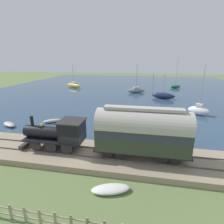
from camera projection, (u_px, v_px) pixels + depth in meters
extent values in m
plane|color=#607542|center=(77.00, 159.00, 16.80)|extent=(200.00, 200.00, 0.00)
cube|color=#2D4760|center=(126.00, 87.00, 57.52)|extent=(80.00, 80.00, 0.01)
cube|color=gray|center=(79.00, 154.00, 17.10)|extent=(5.28, 56.00, 0.56)
cube|color=#4C4742|center=(75.00, 155.00, 16.19)|extent=(0.07, 54.88, 0.12)
cube|color=#4C4742|center=(82.00, 147.00, 17.80)|extent=(0.07, 54.88, 0.12)
cylinder|color=black|center=(67.00, 148.00, 16.15)|extent=(0.12, 1.14, 1.14)
cylinder|color=black|center=(74.00, 140.00, 17.75)|extent=(0.12, 1.14, 1.14)
cylinder|color=black|center=(51.00, 147.00, 16.43)|extent=(0.12, 1.14, 1.14)
cylinder|color=black|center=(59.00, 139.00, 18.03)|extent=(0.12, 1.14, 1.14)
cylinder|color=black|center=(35.00, 145.00, 16.71)|extent=(0.12, 1.14, 1.14)
cylinder|color=black|center=(45.00, 138.00, 18.31)|extent=(0.12, 1.14, 1.14)
cube|color=black|center=(55.00, 139.00, 17.10)|extent=(2.21, 5.85, 0.12)
cylinder|color=black|center=(43.00, 132.00, 17.11)|extent=(1.16, 3.51, 1.16)
cylinder|color=black|center=(27.00, 130.00, 17.42)|extent=(1.10, 0.08, 1.10)
cylinder|color=black|center=(32.00, 121.00, 16.98)|extent=(0.30, 0.30, 0.97)
sphere|color=tan|center=(42.00, 125.00, 16.90)|extent=(0.36, 0.36, 0.36)
cube|color=black|center=(72.00, 131.00, 16.47)|extent=(2.11, 2.05, 1.86)
cube|color=#282828|center=(72.00, 121.00, 16.18)|extent=(2.31, 2.29, 0.10)
cube|color=#2D2823|center=(27.00, 144.00, 17.90)|extent=(2.01, 0.44, 0.32)
cylinder|color=black|center=(176.00, 161.00, 14.51)|extent=(0.12, 0.76, 0.76)
cylinder|color=black|center=(173.00, 151.00, 16.12)|extent=(0.12, 0.76, 0.76)
cylinder|color=black|center=(163.00, 160.00, 14.69)|extent=(0.12, 0.76, 0.76)
cylinder|color=black|center=(162.00, 150.00, 16.30)|extent=(0.12, 0.76, 0.76)
cylinder|color=black|center=(119.00, 155.00, 15.35)|extent=(0.12, 0.76, 0.76)
cylinder|color=black|center=(122.00, 146.00, 16.95)|extent=(0.12, 0.76, 0.76)
cylinder|color=black|center=(108.00, 154.00, 15.53)|extent=(0.12, 0.76, 0.76)
cylinder|color=black|center=(111.00, 145.00, 17.13)|extent=(0.12, 0.76, 0.76)
cube|color=black|center=(141.00, 149.00, 15.73)|extent=(2.18, 8.34, 0.16)
cube|color=#2D3828|center=(142.00, 137.00, 15.36)|extent=(2.43, 8.00, 2.35)
cube|color=#2D333D|center=(142.00, 132.00, 15.24)|extent=(2.46, 7.50, 0.66)
cylinder|color=#B2ADA3|center=(143.00, 124.00, 15.02)|extent=(2.55, 8.00, 2.55)
cube|color=#B2ADA3|center=(143.00, 109.00, 14.60)|extent=(0.85, 6.67, 0.24)
ellipsoid|color=gold|center=(74.00, 85.00, 56.92)|extent=(4.08, 6.13, 1.45)
cylinder|color=#9E8460|center=(73.00, 74.00, 55.88)|extent=(0.10, 0.10, 5.63)
cube|color=silver|center=(73.00, 83.00, 56.64)|extent=(1.53, 2.01, 0.45)
ellipsoid|color=white|center=(199.00, 111.00, 29.48)|extent=(2.95, 3.70, 1.49)
cylinder|color=#9E8460|center=(202.00, 86.00, 28.26)|extent=(0.10, 0.10, 6.76)
cube|color=silver|center=(199.00, 105.00, 29.19)|extent=(1.25, 1.32, 0.45)
ellipsoid|color=gray|center=(136.00, 91.00, 48.44)|extent=(2.67, 5.11, 1.22)
cylinder|color=#9E8460|center=(137.00, 76.00, 47.28)|extent=(0.10, 0.10, 6.65)
cube|color=silver|center=(136.00, 88.00, 48.19)|extent=(1.12, 1.64, 0.45)
ellipsoid|color=#192347|center=(163.00, 96.00, 41.38)|extent=(3.25, 5.63, 1.49)
cylinder|color=#9E8460|center=(164.00, 83.00, 40.52)|extent=(0.10, 0.10, 4.38)
ellipsoid|color=#236B42|center=(175.00, 86.00, 56.05)|extent=(1.74, 3.28, 1.20)
cylinder|color=#9E8460|center=(177.00, 71.00, 54.67)|extent=(0.10, 0.10, 8.14)
ellipsoid|color=#335199|center=(151.00, 111.00, 30.40)|extent=(1.88, 6.17, 0.98)
cylinder|color=#9E8460|center=(152.00, 91.00, 29.39)|extent=(0.10, 0.10, 5.82)
ellipsoid|color=#B7B2A3|center=(52.00, 121.00, 26.15)|extent=(2.16, 2.69, 0.51)
ellipsoid|color=beige|center=(113.00, 120.00, 26.58)|extent=(1.68, 1.96, 0.39)
ellipsoid|color=#B7B2A3|center=(137.00, 123.00, 25.30)|extent=(2.39, 2.36, 0.38)
ellipsoid|color=#B7B2A3|center=(9.00, 124.00, 24.68)|extent=(2.10, 2.78, 0.55)
ellipsoid|color=silver|center=(111.00, 189.00, 12.58)|extent=(1.88, 3.00, 0.44)
cube|color=gray|center=(71.00, 223.00, 9.65)|extent=(0.06, 0.14, 1.08)
cube|color=gray|center=(55.00, 220.00, 9.82)|extent=(0.06, 0.14, 1.08)
cube|color=gray|center=(40.00, 217.00, 9.99)|extent=(0.06, 0.14, 1.08)
cube|color=gray|center=(25.00, 215.00, 10.15)|extent=(0.06, 0.14, 1.08)
cube|color=gray|center=(10.00, 212.00, 10.32)|extent=(0.06, 0.14, 1.08)
cube|color=gray|center=(33.00, 219.00, 10.13)|extent=(0.05, 20.00, 0.08)
cube|color=gray|center=(32.00, 212.00, 9.99)|extent=(0.05, 20.00, 0.08)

